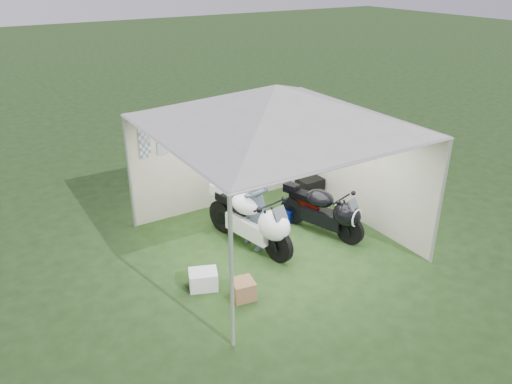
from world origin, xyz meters
TOP-DOWN VIEW (x-y plane):
  - ground at (0.00, 0.00)m, footprint 80.00×80.00m
  - canopy_tent at (-0.00, 0.03)m, footprint 5.66×5.66m
  - motorcycle_white at (-0.40, 0.08)m, footprint 0.74×2.14m
  - motorcycle_black at (1.03, -0.24)m, footprint 0.82×1.81m
  - paddock_stand at (0.77, 0.57)m, footprint 0.39×0.31m
  - person_dark_jacket at (-0.12, 0.88)m, footprint 1.05×0.88m
  - person_blue_jacket at (-0.33, 0.11)m, footprint 0.50×0.73m
  - equipment_box at (1.70, 1.14)m, footprint 0.53×0.43m
  - crate_0 at (-1.75, -0.57)m, footprint 0.55×0.50m
  - crate_1 at (-1.34, -1.15)m, footprint 0.40×0.40m

SIDE VIEW (x-z plane):
  - ground at x=0.00m, z-range 0.00..0.00m
  - paddock_stand at x=0.77m, z-range 0.00..0.26m
  - crate_0 at x=-1.75m, z-range 0.00..0.30m
  - crate_1 at x=-1.34m, z-range 0.00..0.31m
  - equipment_box at x=1.70m, z-range 0.00..0.52m
  - motorcycle_black at x=1.03m, z-range 0.05..0.97m
  - motorcycle_white at x=-0.40m, z-range 0.06..1.12m
  - person_blue_jacket at x=-0.33m, z-range 0.00..1.93m
  - person_dark_jacket at x=-0.12m, z-range 0.00..1.96m
  - canopy_tent at x=0.00m, z-range 1.08..4.08m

